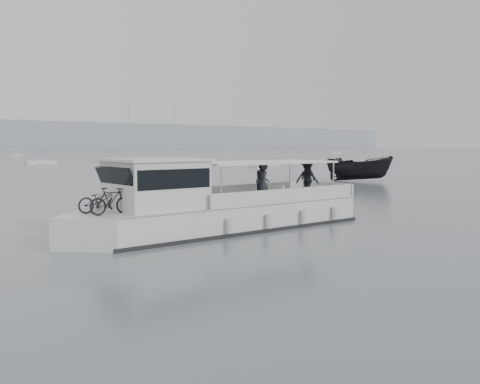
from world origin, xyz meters
TOP-DOWN VIEW (x-y plane):
  - ground at (0.00, 0.00)m, footprint 1400.00×1400.00m
  - tour_boat at (-3.67, -1.68)m, footprint 14.44×3.79m
  - dark_motorboat at (27.00, 14.72)m, footprint 6.17×6.77m

SIDE VIEW (x-z plane):
  - ground at x=0.00m, z-range 0.00..0.00m
  - tour_boat at x=-3.67m, z-range -2.03..4.01m
  - dark_motorboat at x=27.00m, z-range 0.00..2.58m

